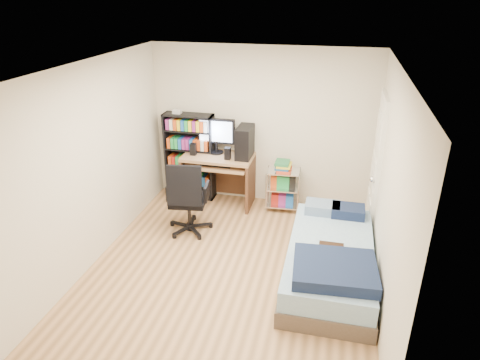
% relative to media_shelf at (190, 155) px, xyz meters
% --- Properties ---
extents(room, '(3.58, 4.08, 2.58)m').
position_rel_media_shelf_xyz_m(room, '(1.16, -1.84, 0.51)').
color(room, tan).
rests_on(room, ground).
extents(media_shelf, '(0.80, 0.27, 1.49)m').
position_rel_media_shelf_xyz_m(media_shelf, '(0.00, 0.00, 0.00)').
color(media_shelf, black).
rests_on(media_shelf, room).
extents(computer_desk, '(1.11, 0.64, 1.40)m').
position_rel_media_shelf_xyz_m(computer_desk, '(0.63, -0.09, 0.02)').
color(computer_desk, tan).
rests_on(computer_desk, room).
extents(office_chair, '(0.74, 0.74, 1.10)m').
position_rel_media_shelf_xyz_m(office_chair, '(0.36, -1.13, -0.39)').
color(office_chair, black).
rests_on(office_chair, room).
extents(wire_cart, '(0.54, 0.40, 0.83)m').
position_rel_media_shelf_xyz_m(wire_cart, '(1.57, -0.13, -0.19)').
color(wire_cart, silver).
rests_on(wire_cart, room).
extents(bed, '(1.03, 2.06, 0.59)m').
position_rel_media_shelf_xyz_m(bed, '(2.38, -1.78, -0.48)').
color(bed, brown).
rests_on(bed, room).
extents(door, '(0.12, 0.80, 2.00)m').
position_rel_media_shelf_xyz_m(door, '(2.89, -0.49, 0.26)').
color(door, white).
rests_on(door, room).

